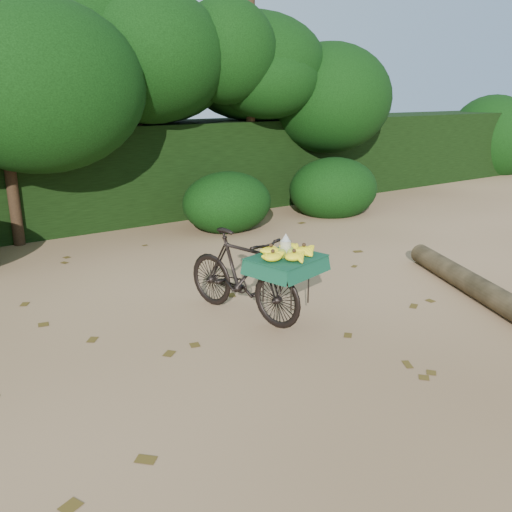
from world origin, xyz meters
TOP-DOWN VIEW (x-y plane):
  - ground at (0.00, 0.00)m, footprint 80.00×80.00m
  - vendor_bicycle at (-0.35, 0.88)m, footprint 0.98×1.78m
  - fallen_log at (2.12, -0.60)m, footprint 1.69×3.54m
  - hedge_backdrop at (0.00, 6.30)m, footprint 26.00×1.80m
  - tree_row at (-0.65, 5.50)m, footprint 14.50×2.00m
  - bush_clumps at (0.50, 4.30)m, footprint 8.80×1.70m
  - leaf_litter at (0.00, 0.65)m, footprint 7.00×7.30m

SIDE VIEW (x-z plane):
  - ground at x=0.00m, z-range 0.00..0.00m
  - leaf_litter at x=0.00m, z-range 0.00..0.01m
  - fallen_log at x=2.12m, z-range 0.00..0.27m
  - bush_clumps at x=0.50m, z-range 0.00..0.90m
  - vendor_bicycle at x=-0.35m, z-range 0.01..0.98m
  - hedge_backdrop at x=0.00m, z-range 0.00..1.80m
  - tree_row at x=-0.65m, z-range 0.00..4.00m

